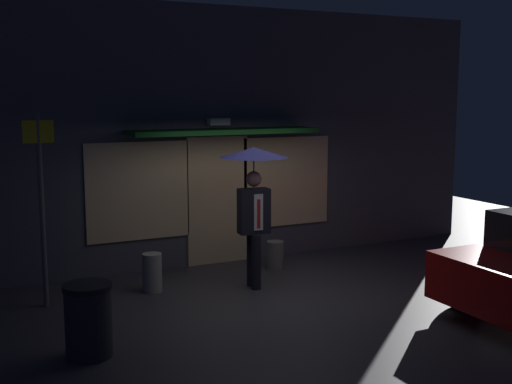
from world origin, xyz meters
TOP-DOWN VIEW (x-y plane):
  - ground_plane at (0.00, 0.00)m, footprint 18.00×18.00m
  - building_facade at (-0.00, 2.34)m, footprint 10.65×1.00m
  - person_with_umbrella at (-0.07, 0.60)m, footprint 1.00×1.00m
  - street_sign_post at (-3.04, 1.06)m, footprint 0.40×0.07m
  - sidewalk_bollard at (0.71, 1.40)m, footprint 0.28×0.28m
  - sidewalk_bollard_2 at (-1.52, 1.07)m, footprint 0.29×0.29m
  - trash_bin at (-2.87, -0.94)m, footprint 0.54×0.54m

SIDE VIEW (x-z plane):
  - ground_plane at x=0.00m, z-range 0.00..0.00m
  - sidewalk_bollard at x=0.71m, z-range 0.00..0.47m
  - sidewalk_bollard_2 at x=-1.52m, z-range 0.00..0.58m
  - trash_bin at x=-2.87m, z-range 0.00..0.83m
  - street_sign_post at x=-3.04m, z-range 0.17..2.83m
  - person_with_umbrella at x=-0.07m, z-range 0.50..2.63m
  - building_facade at x=0.00m, z-range -0.02..4.35m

